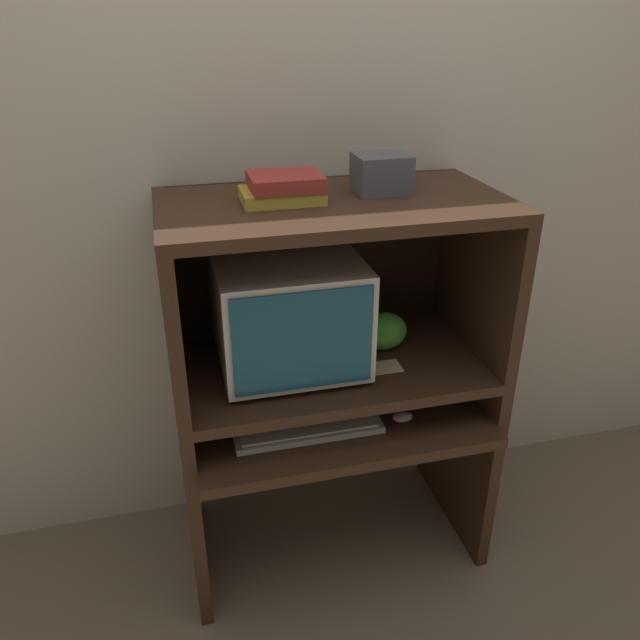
{
  "coord_description": "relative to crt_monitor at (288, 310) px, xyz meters",
  "views": [
    {
      "loc": [
        -0.48,
        -1.42,
        1.79
      ],
      "look_at": [
        -0.04,
        0.28,
        0.92
      ],
      "focal_mm": 35.0,
      "sensor_mm": 36.0,
      "label": 1
    }
  ],
  "objects": [
    {
      "name": "snack_bag",
      "position": [
        0.33,
        0.01,
        -0.12
      ],
      "size": [
        0.16,
        0.12,
        0.13
      ],
      "color": "green",
      "rests_on": "desk_monitor_shelf"
    },
    {
      "name": "crt_monitor",
      "position": [
        0.0,
        0.0,
        0.0
      ],
      "size": [
        0.44,
        0.45,
        0.36
      ],
      "color": "beige",
      "rests_on": "desk_monitor_shelf"
    },
    {
      "name": "book_stack",
      "position": [
        -0.01,
        -0.01,
        0.39
      ],
      "size": [
        0.23,
        0.17,
        0.08
      ],
      "color": "gold",
      "rests_on": "hutch_upper"
    },
    {
      "name": "ground_plane",
      "position": [
        0.14,
        -0.3,
        -0.95
      ],
      "size": [
        12.0,
        12.0,
        0.0
      ],
      "primitive_type": "plane",
      "color": "#756651"
    },
    {
      "name": "desk_base",
      "position": [
        0.14,
        -0.08,
        -0.56
      ],
      "size": [
        1.02,
        0.62,
        0.61
      ],
      "color": "#382316",
      "rests_on": "ground_plane"
    },
    {
      "name": "mouse",
      "position": [
        0.33,
        -0.2,
        -0.32
      ],
      "size": [
        0.07,
        0.05,
        0.03
      ],
      "color": "#B7B7B7",
      "rests_on": "desk_base"
    },
    {
      "name": "keyboard",
      "position": [
        0.02,
        -0.18,
        -0.33
      ],
      "size": [
        0.46,
        0.13,
        0.03
      ],
      "color": "beige",
      "rests_on": "desk_base"
    },
    {
      "name": "wall_back",
      "position": [
        0.14,
        0.31,
        0.35
      ],
      "size": [
        6.0,
        0.06,
        2.6
      ],
      "color": "beige",
      "rests_on": "ground_plane"
    },
    {
      "name": "paper_card",
      "position": [
        0.28,
        -0.11,
        -0.19
      ],
      "size": [
        0.12,
        0.08,
        0.0
      ],
      "color": "#CCB28C",
      "rests_on": "desk_monitor_shelf"
    },
    {
      "name": "hutch_upper",
      "position": [
        0.14,
        0.01,
        0.18
      ],
      "size": [
        1.02,
        0.55,
        0.54
      ],
      "color": "#382316",
      "rests_on": "desk_monitor_shelf"
    },
    {
      "name": "desk_monitor_shelf",
      "position": [
        0.14,
        -0.03,
        -0.22
      ],
      "size": [
        1.02,
        0.55,
        0.15
      ],
      "color": "#382316",
      "rests_on": "desk_base"
    },
    {
      "name": "storage_box",
      "position": [
        0.3,
        0.02,
        0.41
      ],
      "size": [
        0.16,
        0.14,
        0.11
      ],
      "color": "#4C4C51",
      "rests_on": "hutch_upper"
    }
  ]
}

